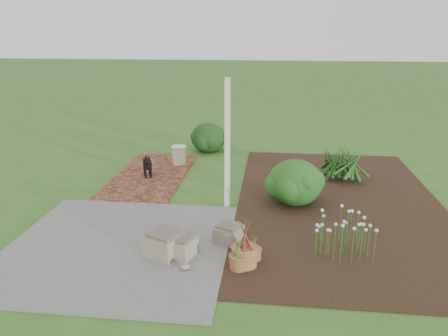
# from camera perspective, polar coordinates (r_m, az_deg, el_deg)

# --- Properties ---
(ground) EXTENTS (80.00, 80.00, 0.00)m
(ground) POSITION_cam_1_polar(r_m,az_deg,el_deg) (8.54, -1.65, -5.25)
(ground) COLOR #37641F
(ground) RESTS_ON ground
(concrete_patio) EXTENTS (3.50, 3.50, 0.04)m
(concrete_patio) POSITION_cam_1_polar(r_m,az_deg,el_deg) (7.29, -13.59, -9.90)
(concrete_patio) COLOR #5E5E5C
(concrete_patio) RESTS_ON ground
(brick_path) EXTENTS (1.60, 3.50, 0.04)m
(brick_path) POSITION_cam_1_polar(r_m,az_deg,el_deg) (10.48, -9.52, -0.92)
(brick_path) COLOR #5C291D
(brick_path) RESTS_ON ground
(garden_bed) EXTENTS (4.00, 7.00, 0.03)m
(garden_bed) POSITION_cam_1_polar(r_m,az_deg,el_deg) (9.02, 14.79, -4.46)
(garden_bed) COLOR black
(garden_bed) RESTS_ON ground
(veranda_post) EXTENTS (0.10, 0.10, 2.50)m
(veranda_post) POSITION_cam_1_polar(r_m,az_deg,el_deg) (8.19, 0.46, 3.00)
(veranda_post) COLOR white
(veranda_post) RESTS_ON ground
(stone_trough_near) EXTENTS (0.53, 0.53, 0.28)m
(stone_trough_near) POSITION_cam_1_polar(r_m,az_deg,el_deg) (6.78, -5.70, -10.16)
(stone_trough_near) COLOR #79725D
(stone_trough_near) RESTS_ON concrete_patio
(stone_trough_mid) EXTENTS (0.64, 0.64, 0.32)m
(stone_trough_mid) POSITION_cam_1_polar(r_m,az_deg,el_deg) (6.81, -7.75, -9.87)
(stone_trough_mid) COLOR #776C59
(stone_trough_mid) RESTS_ON concrete_patio
(stone_trough_far) EXTENTS (0.51, 0.51, 0.26)m
(stone_trough_far) POSITION_cam_1_polar(r_m,az_deg,el_deg) (7.15, 0.58, -8.60)
(stone_trough_far) COLOR #736D56
(stone_trough_far) RESTS_ON concrete_patio
(black_dog) EXTENTS (0.32, 0.58, 0.51)m
(black_dog) POSITION_cam_1_polar(r_m,az_deg,el_deg) (10.23, -9.99, 0.52)
(black_dog) COLOR black
(black_dog) RESTS_ON brick_path
(cream_ceramic_urn) EXTENTS (0.37, 0.37, 0.45)m
(cream_ceramic_urn) POSITION_cam_1_polar(r_m,az_deg,el_deg) (11.14, -5.89, 1.70)
(cream_ceramic_urn) COLOR #EEE5C4
(cream_ceramic_urn) RESTS_ON brick_path
(evergreen_shrub) EXTENTS (1.22, 1.22, 0.91)m
(evergreen_shrub) POSITION_cam_1_polar(r_m,az_deg,el_deg) (8.66, 9.29, -1.70)
(evergreen_shrub) COLOR #17380C
(evergreen_shrub) RESTS_ON garden_bed
(agapanthus_clump_back) EXTENTS (1.34, 1.34, 0.99)m
(agapanthus_clump_back) POSITION_cam_1_polar(r_m,az_deg,el_deg) (10.15, 16.02, 0.99)
(agapanthus_clump_back) COLOR #0B3812
(agapanthus_clump_back) RESTS_ON garden_bed
(agapanthus_clump_front) EXTENTS (1.25, 1.25, 0.85)m
(agapanthus_clump_front) POSITION_cam_1_polar(r_m,az_deg,el_deg) (10.29, 14.02, 0.98)
(agapanthus_clump_front) COLOR #16370F
(agapanthus_clump_front) RESTS_ON garden_bed
(pink_flower_patch) EXTENTS (1.20, 1.20, 0.63)m
(pink_flower_patch) POSITION_cam_1_polar(r_m,az_deg,el_deg) (7.03, 15.08, -8.14)
(pink_flower_patch) COLOR #113D0F
(pink_flower_patch) RESTS_ON garden_bed
(terracotta_pot_bronze) EXTENTS (0.40, 0.40, 0.30)m
(terracotta_pot_bronze) POSITION_cam_1_polar(r_m,az_deg,el_deg) (6.50, 2.71, -11.41)
(terracotta_pot_bronze) COLOR #A66738
(terracotta_pot_bronze) RESTS_ON garden_bed
(terracotta_pot_small_left) EXTENTS (0.28, 0.28, 0.18)m
(terracotta_pot_small_left) POSITION_cam_1_polar(r_m,az_deg,el_deg) (6.69, 3.95, -11.09)
(terracotta_pot_small_left) COLOR #AD613A
(terracotta_pot_small_left) RESTS_ON garden_bed
(terracotta_pot_small_right) EXTENTS (0.27, 0.27, 0.22)m
(terracotta_pot_small_right) POSITION_cam_1_polar(r_m,az_deg,el_deg) (6.43, 1.91, -12.12)
(terracotta_pot_small_right) COLOR #9A5934
(terracotta_pot_small_right) RESTS_ON garden_bed
(purple_flowering_bush) EXTENTS (1.06, 1.06, 0.83)m
(purple_flowering_bush) POSITION_cam_1_polar(r_m,az_deg,el_deg) (12.34, -2.06, 4.11)
(purple_flowering_bush) COLOR black
(purple_flowering_bush) RESTS_ON ground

